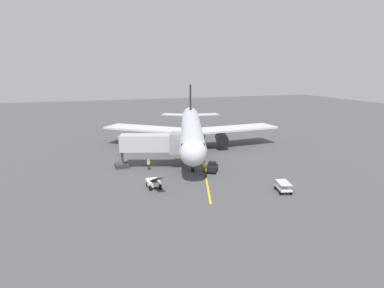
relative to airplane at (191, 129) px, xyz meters
name	(u,v)px	position (x,y,z in m)	size (l,w,h in m)	color
ground_plane	(185,148)	(0.70, -1.54, -4.00)	(220.00, 220.00, 0.00)	#4C4C4F
apron_lead_in_line	(203,158)	(0.09, 6.27, -4.00)	(0.24, 40.00, 0.01)	yellow
airplane	(191,129)	(0.00, 0.00, 0.00)	(33.12, 39.33, 11.50)	silver
jet_bridge	(157,144)	(8.58, 9.08, -0.24)	(11.39, 5.96, 5.40)	#B7B7BC
ground_crew_marshaller	(206,171)	(3.36, 16.21, -3.12)	(0.29, 0.42, 1.71)	#23232D
ground_crew_wing_walker	(149,164)	(10.23, 10.11, -3.12)	(0.46, 0.38, 1.71)	#23232D
ground_crew_loader	(204,167)	(2.74, 14.10, -3.12)	(0.42, 0.47, 1.71)	#23232D
belt_loader_near_nose	(154,182)	(11.19, 17.95, -3.29)	(1.61, 4.61, 2.32)	white
baggage_cart_portside	(283,187)	(-3.68, 24.67, -3.35)	(2.10, 2.87, 1.27)	white
belt_loader_starboard_side	(135,138)	(8.92, -10.72, -3.29)	(1.80, 4.68, 2.32)	black
tug_rear_apron	(212,167)	(1.57, 14.16, -3.30)	(2.48, 2.74, 1.50)	black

